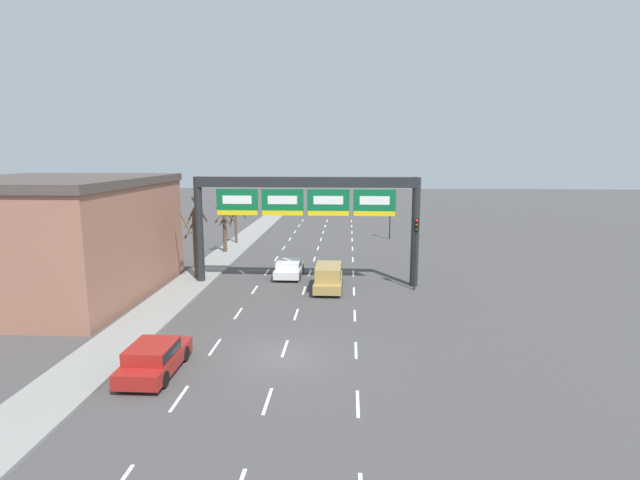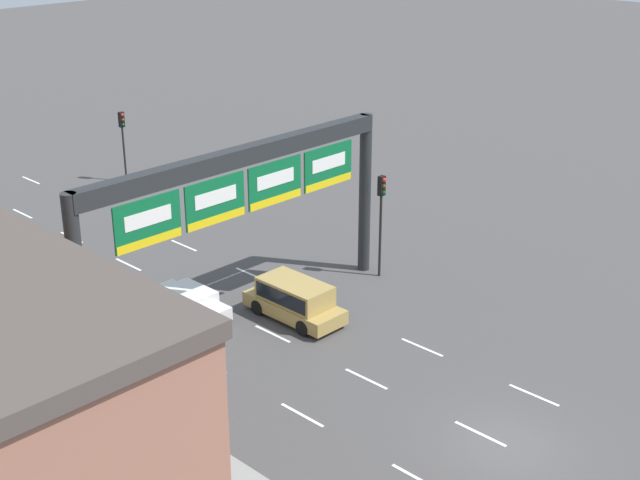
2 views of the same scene
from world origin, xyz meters
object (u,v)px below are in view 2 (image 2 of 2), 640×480
car_white (185,302)px  traffic_light_near_gantry (123,132)px  traffic_light_mid_block (381,206)px  suv_gold (295,298)px  tree_bare_closest (52,312)px  sign_gantry (241,191)px

car_white → traffic_light_near_gantry: bearing=62.8°
traffic_light_mid_block → car_white: bearing=160.4°
suv_gold → car_white: 4.56m
tree_bare_closest → traffic_light_mid_block: bearing=-7.0°
car_white → traffic_light_near_gantry: traffic_light_near_gantry is taller
traffic_light_near_gantry → tree_bare_closest: (-15.30, -18.18, -0.04)m
sign_gantry → suv_gold: 5.17m
car_white → traffic_light_mid_block: size_ratio=0.84×
car_white → traffic_light_mid_block: bearing=-19.6°
traffic_light_near_gantry → tree_bare_closest: size_ratio=0.72×
car_white → traffic_light_mid_block: (8.76, -3.12, 2.76)m
tree_bare_closest → car_white: bearing=10.6°
traffic_light_mid_block → suv_gold: bearing=-177.4°
tree_bare_closest → suv_gold: bearing=-12.6°
traffic_light_mid_block → tree_bare_closest: tree_bare_closest is taller
traffic_light_mid_block → tree_bare_closest: bearing=173.0°
car_white → sign_gantry: bearing=-55.7°
tree_bare_closest → traffic_light_near_gantry: bearing=49.9°
car_white → traffic_light_near_gantry: size_ratio=0.95×
tree_bare_closest → sign_gantry: bearing=-6.2°
traffic_light_near_gantry → tree_bare_closest: bearing=-130.1°
suv_gold → tree_bare_closest: tree_bare_closest is taller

